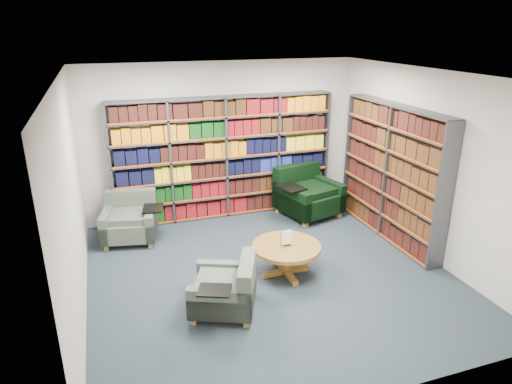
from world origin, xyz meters
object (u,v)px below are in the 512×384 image
object	(u,v)px
chair_teal_front	(229,290)
chair_teal_left	(130,220)
chair_green_right	(305,195)
coffee_table	(286,251)

from	to	relation	value
chair_teal_front	chair_teal_left	bearing A→B (deg)	111.30
chair_green_right	chair_teal_left	bearing A→B (deg)	-179.78
chair_green_right	chair_teal_front	size ratio (longest dim) A/B	1.24
chair_green_right	coffee_table	size ratio (longest dim) A/B	1.31
chair_teal_left	chair_teal_front	bearing A→B (deg)	-68.70
chair_teal_left	coffee_table	distance (m)	2.80
chair_green_right	coffee_table	distance (m)	2.31
chair_teal_left	chair_green_right	distance (m)	3.21
chair_teal_left	coffee_table	size ratio (longest dim) A/B	1.10
chair_teal_front	coffee_table	size ratio (longest dim) A/B	1.06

